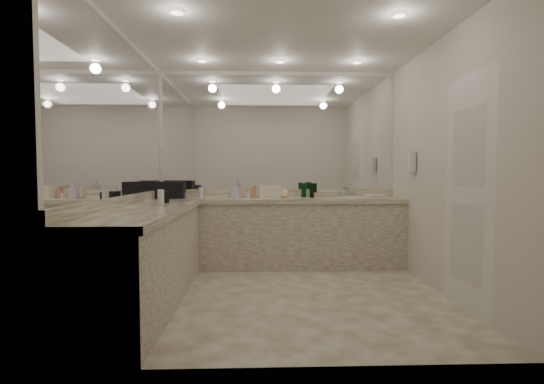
{
  "coord_description": "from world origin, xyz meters",
  "views": [
    {
      "loc": [
        -0.26,
        -3.92,
        1.23
      ],
      "look_at": [
        -0.12,
        0.4,
        1.01
      ],
      "focal_mm": 26.0,
      "sensor_mm": 36.0,
      "label": 1
    }
  ],
  "objects_px": {
    "sink": "(351,198)",
    "soap_bottle_c": "(285,192)",
    "cream_cosmetic_case": "(269,191)",
    "soap_bottle_a": "(232,191)",
    "hand_towel": "(376,196)",
    "black_toiletry_bag": "(169,190)",
    "wall_phone": "(412,162)",
    "soap_bottle_b": "(235,190)"
  },
  "relations": [
    {
      "from": "sink",
      "to": "soap_bottle_c",
      "type": "height_order",
      "value": "soap_bottle_c"
    },
    {
      "from": "cream_cosmetic_case",
      "to": "soap_bottle_a",
      "type": "xyz_separation_m",
      "value": [
        -0.49,
        0.05,
        0.01
      ]
    },
    {
      "from": "soap_bottle_a",
      "to": "hand_towel",
      "type": "bearing_deg",
      "value": -4.76
    },
    {
      "from": "sink",
      "to": "soap_bottle_a",
      "type": "bearing_deg",
      "value": 176.54
    },
    {
      "from": "black_toiletry_bag",
      "to": "cream_cosmetic_case",
      "type": "relative_size",
      "value": 1.37
    },
    {
      "from": "wall_phone",
      "to": "black_toiletry_bag",
      "type": "height_order",
      "value": "wall_phone"
    },
    {
      "from": "soap_bottle_b",
      "to": "soap_bottle_c",
      "type": "relative_size",
      "value": 1.47
    },
    {
      "from": "hand_towel",
      "to": "soap_bottle_c",
      "type": "bearing_deg",
      "value": 176.79
    },
    {
      "from": "cream_cosmetic_case",
      "to": "hand_towel",
      "type": "relative_size",
      "value": 1.25
    },
    {
      "from": "cream_cosmetic_case",
      "to": "soap_bottle_c",
      "type": "bearing_deg",
      "value": -19.54
    },
    {
      "from": "wall_phone",
      "to": "soap_bottle_b",
      "type": "bearing_deg",
      "value": 168.3
    },
    {
      "from": "black_toiletry_bag",
      "to": "hand_towel",
      "type": "xyz_separation_m",
      "value": [
        2.67,
        -0.0,
        -0.09
      ]
    },
    {
      "from": "wall_phone",
      "to": "soap_bottle_a",
      "type": "bearing_deg",
      "value": 164.68
    },
    {
      "from": "black_toiletry_bag",
      "to": "soap_bottle_c",
      "type": "height_order",
      "value": "black_toiletry_bag"
    },
    {
      "from": "wall_phone",
      "to": "soap_bottle_a",
      "type": "distance_m",
      "value": 2.28
    },
    {
      "from": "black_toiletry_bag",
      "to": "hand_towel",
      "type": "bearing_deg",
      "value": -0.06
    },
    {
      "from": "hand_towel",
      "to": "soap_bottle_c",
      "type": "xyz_separation_m",
      "value": [
        -1.18,
        0.07,
        0.06
      ]
    },
    {
      "from": "hand_towel",
      "to": "soap_bottle_a",
      "type": "xyz_separation_m",
      "value": [
        -1.88,
        0.16,
        0.07
      ]
    },
    {
      "from": "soap_bottle_c",
      "to": "cream_cosmetic_case",
      "type": "bearing_deg",
      "value": 169.2
    },
    {
      "from": "cream_cosmetic_case",
      "to": "soap_bottle_c",
      "type": "height_order",
      "value": "cream_cosmetic_case"
    },
    {
      "from": "sink",
      "to": "black_toiletry_bag",
      "type": "xyz_separation_m",
      "value": [
        -2.36,
        -0.06,
        0.12
      ]
    },
    {
      "from": "sink",
      "to": "black_toiletry_bag",
      "type": "distance_m",
      "value": 2.36
    },
    {
      "from": "hand_towel",
      "to": "soap_bottle_b",
      "type": "distance_m",
      "value": 1.83
    },
    {
      "from": "black_toiletry_bag",
      "to": "cream_cosmetic_case",
      "type": "xyz_separation_m",
      "value": [
        1.29,
        0.1,
        -0.03
      ]
    },
    {
      "from": "hand_towel",
      "to": "cream_cosmetic_case",
      "type": "bearing_deg",
      "value": 175.67
    },
    {
      "from": "black_toiletry_bag",
      "to": "cream_cosmetic_case",
      "type": "bearing_deg",
      "value": 4.54
    },
    {
      "from": "hand_towel",
      "to": "soap_bottle_a",
      "type": "distance_m",
      "value": 1.89
    },
    {
      "from": "cream_cosmetic_case",
      "to": "hand_towel",
      "type": "xyz_separation_m",
      "value": [
        1.39,
        -0.1,
        -0.06
      ]
    },
    {
      "from": "cream_cosmetic_case",
      "to": "soap_bottle_a",
      "type": "bearing_deg",
      "value": 165.3
    },
    {
      "from": "soap_bottle_a",
      "to": "soap_bottle_c",
      "type": "bearing_deg",
      "value": -7.38
    },
    {
      "from": "sink",
      "to": "wall_phone",
      "type": "xyz_separation_m",
      "value": [
        0.61,
        -0.5,
        0.46
      ]
    },
    {
      "from": "wall_phone",
      "to": "hand_towel",
      "type": "distance_m",
      "value": 0.68
    },
    {
      "from": "cream_cosmetic_case",
      "to": "hand_towel",
      "type": "height_order",
      "value": "cream_cosmetic_case"
    },
    {
      "from": "wall_phone",
      "to": "black_toiletry_bag",
      "type": "xyz_separation_m",
      "value": [
        -2.96,
        0.44,
        -0.34
      ]
    },
    {
      "from": "wall_phone",
      "to": "hand_towel",
      "type": "xyz_separation_m",
      "value": [
        -0.29,
        0.44,
        -0.43
      ]
    },
    {
      "from": "sink",
      "to": "soap_bottle_a",
      "type": "relative_size",
      "value": 2.44
    },
    {
      "from": "soap_bottle_c",
      "to": "soap_bottle_b",
      "type": "bearing_deg",
      "value": -174.25
    },
    {
      "from": "black_toiletry_bag",
      "to": "soap_bottle_b",
      "type": "xyz_separation_m",
      "value": [
        0.84,
        -0.0,
        -0.0
      ]
    },
    {
      "from": "cream_cosmetic_case",
      "to": "hand_towel",
      "type": "bearing_deg",
      "value": -13.06
    },
    {
      "from": "black_toiletry_bag",
      "to": "soap_bottle_c",
      "type": "relative_size",
      "value": 2.63
    },
    {
      "from": "black_toiletry_bag",
      "to": "soap_bottle_c",
      "type": "xyz_separation_m",
      "value": [
        1.49,
        0.06,
        -0.04
      ]
    },
    {
      "from": "soap_bottle_b",
      "to": "soap_bottle_c",
      "type": "distance_m",
      "value": 0.65
    }
  ]
}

